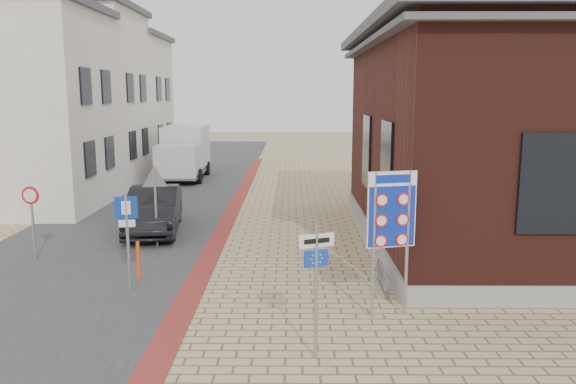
# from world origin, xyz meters

# --- Properties ---
(ground) EXTENTS (120.00, 120.00, 0.00)m
(ground) POSITION_xyz_m (0.00, 0.00, 0.00)
(ground) COLOR tan
(ground) RESTS_ON ground
(road_strip) EXTENTS (7.00, 60.00, 0.02)m
(road_strip) POSITION_xyz_m (-5.50, 15.00, 0.01)
(road_strip) COLOR #38383A
(road_strip) RESTS_ON ground
(curb_strip) EXTENTS (0.60, 40.00, 0.02)m
(curb_strip) POSITION_xyz_m (-2.00, 10.00, 0.01)
(curb_strip) COLOR maroon
(curb_strip) RESTS_ON ground
(brick_building) EXTENTS (13.00, 13.00, 6.80)m
(brick_building) POSITION_xyz_m (8.99, 7.00, 3.49)
(brick_building) COLOR gray
(brick_building) RESTS_ON ground
(townhouse_near) EXTENTS (7.40, 6.40, 8.30)m
(townhouse_near) POSITION_xyz_m (-10.99, 12.00, 4.17)
(townhouse_near) COLOR silver
(townhouse_near) RESTS_ON ground
(townhouse_mid) EXTENTS (7.40, 6.40, 9.10)m
(townhouse_mid) POSITION_xyz_m (-10.99, 18.00, 4.57)
(townhouse_mid) COLOR silver
(townhouse_mid) RESTS_ON ground
(townhouse_far) EXTENTS (7.40, 6.40, 8.30)m
(townhouse_far) POSITION_xyz_m (-10.99, 24.00, 4.17)
(townhouse_far) COLOR silver
(townhouse_far) RESTS_ON ground
(bike_rack) EXTENTS (0.08, 1.80, 0.60)m
(bike_rack) POSITION_xyz_m (2.65, 2.20, 0.26)
(bike_rack) COLOR slate
(bike_rack) RESTS_ON ground
(sedan) EXTENTS (2.23, 4.84, 1.54)m
(sedan) POSITION_xyz_m (-4.33, 7.94, 0.77)
(sedan) COLOR black
(sedan) RESTS_ON ground
(box_truck) EXTENTS (2.46, 5.59, 2.90)m
(box_truck) POSITION_xyz_m (-5.58, 20.14, 1.50)
(box_truck) COLOR slate
(box_truck) RESTS_ON ground
(border_sign) EXTENTS (1.06, 0.29, 3.14)m
(border_sign) POSITION_xyz_m (2.50, 0.50, 2.27)
(border_sign) COLOR gray
(border_sign) RESTS_ON ground
(essen_sign) EXTENTS (0.63, 0.28, 2.46)m
(essen_sign) POSITION_xyz_m (0.84, -1.50, 1.63)
(essen_sign) COLOR gray
(essen_sign) RESTS_ON ground
(parking_sign) EXTENTS (0.53, 0.11, 2.40)m
(parking_sign) POSITION_xyz_m (-3.50, 2.00, 1.62)
(parking_sign) COLOR gray
(parking_sign) RESTS_ON ground
(yield_sign) EXTENTS (0.88, 0.25, 2.51)m
(yield_sign) POSITION_xyz_m (-3.79, 6.00, 1.92)
(yield_sign) COLOR gray
(yield_sign) RESTS_ON ground
(speed_sign) EXTENTS (0.51, 0.07, 2.15)m
(speed_sign) POSITION_xyz_m (-6.93, 4.50, 1.42)
(speed_sign) COLOR gray
(speed_sign) RESTS_ON ground
(bollard) EXTENTS (0.12, 0.12, 1.01)m
(bollard) POSITION_xyz_m (-3.50, 2.80, 0.51)
(bollard) COLOR #F54A0C
(bollard) RESTS_ON ground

